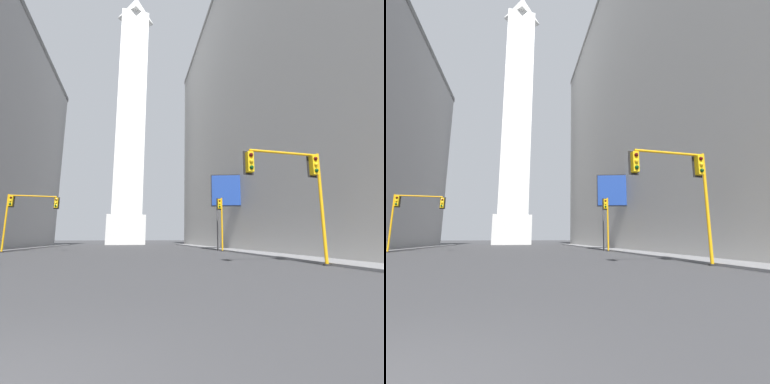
% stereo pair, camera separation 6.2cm
% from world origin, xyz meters
% --- Properties ---
extents(sidewalk_right, '(5.00, 74.62, 0.15)m').
position_xyz_m(sidewalk_right, '(14.25, 22.39, 0.07)').
color(sidewalk_right, slate).
rests_on(sidewalk_right, ground_plane).
extents(building_right, '(22.96, 58.78, 45.55)m').
position_xyz_m(building_right, '(25.67, 33.38, 22.78)').
color(building_right, '#B2AFAA').
rests_on(building_right, ground_plane).
extents(obelisk, '(8.76, 8.76, 69.58)m').
position_xyz_m(obelisk, '(0.00, 62.18, 33.15)').
color(obelisk, silver).
rests_on(obelisk, ground_plane).
extents(traffic_light_near_right, '(4.71, 0.50, 6.20)m').
position_xyz_m(traffic_light_near_right, '(10.12, 9.73, 4.72)').
color(traffic_light_near_right, orange).
rests_on(traffic_light_near_right, ground_plane).
extents(traffic_light_mid_left, '(5.17, 0.52, 6.05)m').
position_xyz_m(traffic_light_mid_left, '(-9.87, 28.18, 4.62)').
color(traffic_light_mid_left, orange).
rests_on(traffic_light_mid_left, ground_plane).
extents(traffic_light_mid_right, '(0.77, 0.51, 6.04)m').
position_xyz_m(traffic_light_mid_right, '(11.22, 25.43, 3.98)').
color(traffic_light_mid_right, orange).
rests_on(traffic_light_mid_right, ground_plane).
extents(billboard_sign, '(4.35, 1.46, 9.36)m').
position_xyz_m(billboard_sign, '(12.99, 27.21, 7.09)').
color(billboard_sign, '#3F3F42').
rests_on(billboard_sign, ground_plane).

